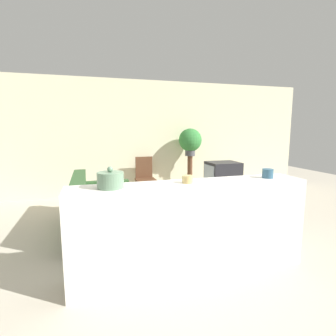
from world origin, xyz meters
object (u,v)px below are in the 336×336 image
decorative_bowl (110,180)px  wooden_chair (145,176)px  couch (103,211)px  television (223,173)px  potted_plant (190,141)px

decorative_bowl → wooden_chair: bearing=72.9°
couch → television: (2.39, 0.54, 0.40)m
couch → wooden_chair: bearing=58.8°
potted_plant → decorative_bowl: size_ratio=2.57×
couch → television: bearing=12.6°
television → potted_plant: 1.38m
wooden_chair → decorative_bowl: decorative_bowl is taller
television → wooden_chair: size_ratio=0.67×
television → couch: bearing=-167.4°
television → decorative_bowl: 3.21m
television → potted_plant: bearing=100.6°
television → wooden_chair: bearing=138.5°
television → wooden_chair: 1.81m
wooden_chair → potted_plant: potted_plant is taller
couch → potted_plant: 2.96m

